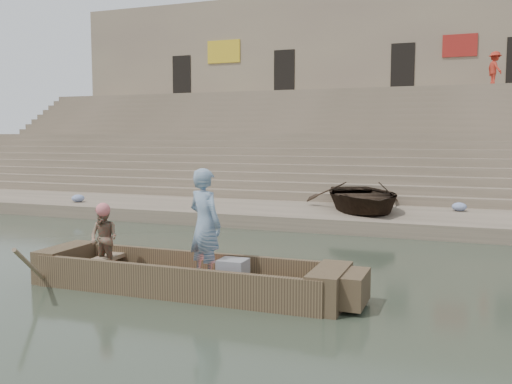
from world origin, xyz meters
The scene contains 14 objects.
ground centered at (0.00, 0.00, 0.00)m, with size 120.00×120.00×0.00m, color #2C3628.
lower_landing centered at (0.00, 8.00, 0.20)m, with size 32.00×4.00×0.40m, color gray.
mid_landing centered at (0.00, 15.50, 1.40)m, with size 32.00×3.00×2.80m, color gray.
upper_landing centered at (0.00, 22.50, 2.60)m, with size 32.00×3.00×5.20m, color gray.
ghat_steps centered at (0.00, 17.19, 1.80)m, with size 32.00×11.00×5.20m.
building_wall centered at (0.00, 26.50, 5.60)m, with size 32.00×5.07×11.20m.
main_rowboat centered at (3.98, -0.41, 0.11)m, with size 5.00×1.30×0.22m, color brown.
rowboat_trim centered at (4.18, -0.41, 0.31)m, with size 6.04×2.63×1.85m.
standing_man centered at (4.36, -0.41, 1.18)m, with size 0.70×0.46×1.92m, color navy.
rowing_man centered at (2.29, -0.40, 0.81)m, with size 0.57×0.45×1.18m, color #2A7F5B.
television centered at (4.86, -0.41, 0.42)m, with size 0.46×0.42×0.40m.
beached_rowboat centered at (5.53, 8.24, 0.85)m, with size 3.08×4.32×0.89m, color #2D2116.
pedestrian centered at (9.72, 21.85, 6.05)m, with size 1.10×0.63×1.71m, color #B02C1D.
cloth_bundles centered at (3.29, 8.10, 0.53)m, with size 12.91×2.57×0.26m.
Camera 1 is at (8.46, -8.90, 2.67)m, focal length 39.21 mm.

